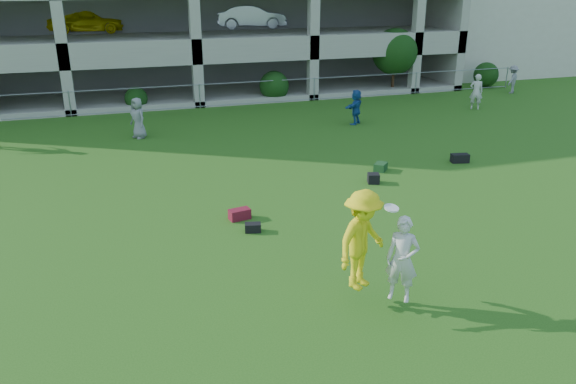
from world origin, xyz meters
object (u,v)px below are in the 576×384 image
object	(u,v)px
bystander_f	(513,79)
frisbee_contest	(369,243)
bystander_c	(138,118)
bystander_e	(476,92)
bystander_d	(356,107)
crate_d	(373,178)

from	to	relation	value
bystander_f	frisbee_contest	world-z (taller)	frisbee_contest
bystander_c	bystander_e	distance (m)	16.03
bystander_d	frisbee_contest	distance (m)	14.72
bystander_c	crate_d	distance (m)	10.16
bystander_d	bystander_c	bearing A→B (deg)	-45.31
bystander_d	crate_d	xyz separation A→B (m)	(-2.65, -7.19, -0.61)
frisbee_contest	bystander_e	bearing A→B (deg)	48.67
crate_d	frisbee_contest	world-z (taller)	frisbee_contest
crate_d	bystander_f	bearing A→B (deg)	38.47
bystander_d	bystander_f	bearing A→B (deg)	157.06
bystander_f	crate_d	distance (m)	17.77
bystander_e	bystander_f	world-z (taller)	bystander_e
bystander_e	frisbee_contest	world-z (taller)	frisbee_contest
bystander_c	bystander_d	bearing A→B (deg)	56.64
bystander_d	bystander_e	size ratio (longest dim) A/B	0.89
bystander_f	bystander_e	bearing A→B (deg)	-0.66
bystander_d	crate_d	bearing A→B (deg)	27.90
bystander_f	frisbee_contest	size ratio (longest dim) A/B	0.73
bystander_e	frisbee_contest	distance (m)	19.26
bystander_e	bystander_f	bearing A→B (deg)	-115.96
bystander_c	bystander_f	distance (m)	20.72
bystander_d	bystander_e	distance (m)	6.90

